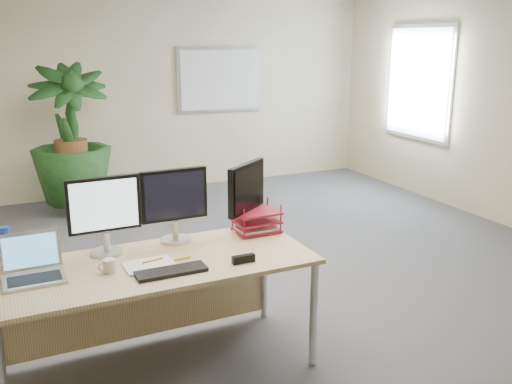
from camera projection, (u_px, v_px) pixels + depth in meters
name	position (u px, v px, depth m)	size (l,w,h in m)	color
floor	(260.00, 303.00, 4.78)	(8.00, 8.00, 0.00)	#48484D
back_wall	(139.00, 97.00, 7.94)	(7.00, 0.04, 2.70)	#C5BD8B
whiteboard	(220.00, 80.00, 8.33)	(1.30, 0.04, 0.95)	#BBBABF
window	(418.00, 83.00, 7.79)	(0.04, 1.30, 1.55)	#BBBABF
desk	(152.00, 280.00, 3.75)	(2.02, 0.88, 0.77)	tan
floor_plant	(72.00, 155.00, 7.02)	(0.84, 0.84, 1.50)	#143513
monitor_left	(104.00, 210.00, 3.68)	(0.47, 0.21, 0.52)	silver
monitor_right	(174.00, 200.00, 3.91)	(0.46, 0.21, 0.52)	silver
monitor_dark	(247.00, 193.00, 4.11)	(0.39, 0.31, 0.51)	silver
laptop	(33.00, 268.00, 3.37)	(0.36, 0.31, 0.25)	silver
keyboard	(171.00, 271.00, 3.44)	(0.43, 0.14, 0.02)	black
coffee_mug	(109.00, 266.00, 3.45)	(0.11, 0.08, 0.08)	silver
spiral_notebook	(149.00, 265.00, 3.55)	(0.30, 0.23, 0.01)	white
orange_pen	(153.00, 260.00, 3.60)	(0.01, 0.01, 0.14)	orange
yellow_highlighter	(182.00, 258.00, 3.66)	(0.01, 0.01, 0.11)	yellow
water_bottle	(6.00, 248.00, 3.51)	(0.07, 0.07, 0.26)	#ABBFC8
letter_tray	(256.00, 223.00, 4.16)	(0.32, 0.25, 0.15)	maroon
stapler	(243.00, 259.00, 3.60)	(0.15, 0.04, 0.05)	black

